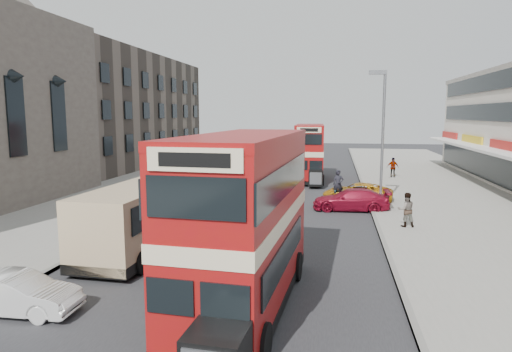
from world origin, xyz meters
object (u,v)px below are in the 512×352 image
Objects in this scene: street_lamp at (382,129)px; bus_second at (310,152)px; car_right_b at (357,193)px; bus_main at (245,221)px; car_left_front at (17,294)px; pedestrian_far at (393,167)px; car_right_a at (351,200)px; cyclist at (338,192)px; pedestrian_near at (406,209)px; coach at (154,209)px.

bus_second is at bearing 112.75° from street_lamp.
bus_main is at bearing -8.82° from car_right_b.
pedestrian_far reaches higher than car_left_front.
car_left_front is at bearing 73.91° from bus_second.
cyclist is at bearing -159.65° from car_right_a.
pedestrian_near is at bearing -78.11° from street_lamp.
coach is 13.04m from cyclist.
bus_second is 1.89× the size of car_right_a.
car_right_b is 2.57× the size of pedestrian_far.
street_lamp is 0.83× the size of coach.
street_lamp is at bearing 28.98° from car_right_b.
street_lamp is 1.83× the size of car_right_b.
street_lamp is 20.11m from car_left_front.
coach is at bearing -118.38° from pedestrian_far.
car_right_a is (-1.62, -0.28, -4.14)m from street_lamp.
car_right_b is at bearing -106.15° from pedestrian_far.
bus_second is 12.17m from car_right_a.
street_lamp is at bearing 41.83° from coach.
bus_second is 4.89× the size of pedestrian_near.
bus_second is at bearing -153.29° from car_right_b.
pedestrian_far reaches higher than car_right_a.
cyclist is at bearing -110.21° from pedestrian_far.
car_left_front is (-6.31, -1.57, -2.01)m from bus_main.
bus_main is at bearing -15.36° from car_right_a.
street_lamp reaches higher than cyclist.
bus_second reaches higher than car_right_a.
car_right_b is (-1.13, 2.48, -4.17)m from street_lamp.
pedestrian_far is (2.41, 13.75, -3.77)m from street_lamp.
bus_main is 4.17× the size of cyclist.
bus_main is 2.56× the size of car_left_front.
street_lamp reaches higher than pedestrian_near.
car_left_front is 21.15m from car_right_b.
car_right_a reaches higher than car_left_front.
car_right_a is 2.80m from car_right_b.
coach is 12.10m from pedestrian_near.
coach is at bearing -44.29° from bus_main.
car_left_front is 2.06× the size of pedestrian_far.
street_lamp is 12.52m from bus_second.
cyclist is at bearing 101.36° from bus_second.
car_right_a is 2.02m from cyclist.
bus_main is 2.05× the size of car_right_b.
car_right_a is at bearing -5.72° from car_right_b.
car_left_front is 2.06× the size of pedestrian_near.
street_lamp reaches higher than car_left_front.
car_left_front is at bearing 35.78° from pedestrian_near.
car_left_front is at bearing -33.43° from car_right_a.
car_right_b is (3.99, 16.90, -1.98)m from bus_main.
street_lamp reaches higher than coach.
pedestrian_far is (3.54, 11.28, 0.40)m from car_right_b.
car_right_a is at bearing 102.72° from bus_second.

